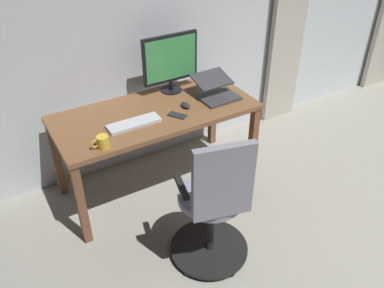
{
  "coord_description": "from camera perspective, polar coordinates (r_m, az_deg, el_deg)",
  "views": [
    {
      "loc": [
        2.52,
        0.18,
        2.32
      ],
      "look_at": [
        1.38,
        -1.76,
        0.78
      ],
      "focal_mm": 37.86,
      "sensor_mm": 36.0,
      "label": 1
    }
  ],
  "objects": [
    {
      "name": "mug_tea",
      "position": [
        2.8,
        -12.51,
        0.27
      ],
      "size": [
        0.13,
        0.09,
        0.09
      ],
      "color": "gold",
      "rests_on": "desk"
    },
    {
      "name": "cell_phone_face_up",
      "position": [
        3.12,
        -2.1,
        4.06
      ],
      "size": [
        0.13,
        0.16,
        0.01
      ],
      "primitive_type": "cube",
      "rotation": [
        0.0,
        0.0,
        0.56
      ],
      "color": "#232328",
      "rests_on": "desk"
    },
    {
      "name": "computer_mouse",
      "position": [
        3.23,
        -0.92,
        5.48
      ],
      "size": [
        0.06,
        0.1,
        0.04
      ],
      "primitive_type": "ellipsoid",
      "color": "#232328",
      "rests_on": "desk"
    },
    {
      "name": "laptop",
      "position": [
        3.38,
        3.46,
        7.5
      ],
      "size": [
        0.32,
        0.35,
        0.17
      ],
      "rotation": [
        0.0,
        0.0,
        0.02
      ],
      "color": "#333338",
      "rests_on": "desk"
    },
    {
      "name": "computer_monitor",
      "position": [
        3.39,
        -3.06,
        11.66
      ],
      "size": [
        0.49,
        0.18,
        0.49
      ],
      "color": "black",
      "rests_on": "desk"
    },
    {
      "name": "office_chair",
      "position": [
        2.67,
        3.12,
        -8.95
      ],
      "size": [
        0.56,
        0.56,
        1.07
      ],
      "rotation": [
        0.0,
        0.0,
        2.9
      ],
      "color": "black",
      "rests_on": "ground"
    },
    {
      "name": "computer_keyboard",
      "position": [
        3.03,
        -8.17,
        2.89
      ],
      "size": [
        0.4,
        0.13,
        0.02
      ],
      "primitive_type": "cube",
      "color": "#B7BCC1",
      "rests_on": "desk"
    },
    {
      "name": "curtain_right_panel",
      "position": [
        4.24,
        13.8,
        18.22
      ],
      "size": [
        0.4,
        0.06,
        2.41
      ],
      "primitive_type": "cube",
      "color": "#B9B0A0",
      "rests_on": "ground"
    },
    {
      "name": "cell_phone_by_monitor",
      "position": [
        3.63,
        2.56,
        8.7
      ],
      "size": [
        0.12,
        0.16,
        0.01
      ],
      "primitive_type": "cube",
      "rotation": [
        0.0,
        0.0,
        0.44
      ],
      "color": "black",
      "rests_on": "desk"
    },
    {
      "name": "desk",
      "position": [
        3.25,
        -5.16,
        3.39
      ],
      "size": [
        1.6,
        0.72,
        0.74
      ],
      "color": "brown",
      "rests_on": "ground"
    }
  ]
}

